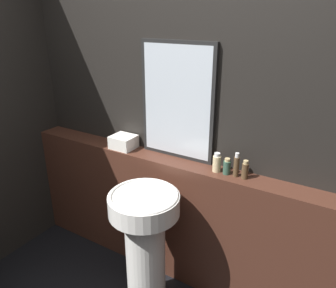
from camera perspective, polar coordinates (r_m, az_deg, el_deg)
name	(u,v)px	position (r m, az deg, el deg)	size (l,w,h in m)	color
wall_back	(187,122)	(2.35, 3.35, 3.88)	(8.00, 0.06, 2.50)	black
vanity_counter	(177,219)	(2.59, 1.62, -12.99)	(2.70, 0.19, 0.99)	#422319
pedestal_sink	(145,240)	(2.30, -4.01, -16.35)	(0.46, 0.46, 0.91)	white
mirror	(177,102)	(2.29, 1.61, 7.34)	(0.57, 0.03, 0.83)	black
towel_stack	(124,142)	(2.58, -7.75, 0.36)	(0.18, 0.16, 0.10)	silver
shampoo_bottle	(217,163)	(2.20, 8.49, -3.28)	(0.06, 0.06, 0.13)	#C6B284
conditioner_bottle	(227,167)	(2.18, 10.22, -3.92)	(0.05, 0.05, 0.11)	#2D4C3D
lotion_bottle	(236,166)	(2.15, 11.81, -3.70)	(0.04, 0.04, 0.16)	#4C3823
body_wash_bottle	(245,170)	(2.15, 13.27, -4.46)	(0.04, 0.04, 0.13)	#4C3823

